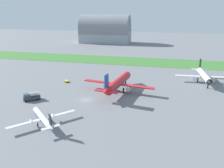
{
  "coord_description": "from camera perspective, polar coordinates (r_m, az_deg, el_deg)",
  "views": [
    {
      "loc": [
        28.64,
        -76.9,
        34.28
      ],
      "look_at": [
        7.72,
        13.42,
        3.0
      ],
      "focal_mm": 34.92,
      "sensor_mm": 36.0,
      "label": 1
    }
  ],
  "objects": [
    {
      "name": "fuel_truck_midfield",
      "position": [
        93.21,
        -20.32,
        -3.11
      ],
      "size": [
        6.71,
        5.68,
        3.29
      ],
      "rotation": [
        0.0,
        0.0,
        3.75
      ],
      "color": "#2D333D",
      "rests_on": "ground_plane"
    },
    {
      "name": "airplane_foreground_turboprop",
      "position": [
        72.51,
        -17.67,
        -8.42
      ],
      "size": [
        15.66,
        16.76,
        6.47
      ],
      "rotation": [
        0.0,
        0.0,
        2.39
      ],
      "color": "silver",
      "rests_on": "ground_plane"
    },
    {
      "name": "airplane_midfield_jet",
      "position": [
        95.88,
        1.59,
        0.31
      ],
      "size": [
        32.39,
        31.89,
        11.48
      ],
      "rotation": [
        0.0,
        0.0,
        1.42
      ],
      "color": "red",
      "rests_on": "ground_plane"
    },
    {
      "name": "ground_plane",
      "position": [
        88.93,
        -6.83,
        -4.17
      ],
      "size": [
        600.0,
        600.0,
        0.0
      ],
      "primitive_type": "plane",
      "color": "slate"
    },
    {
      "name": "airplane_parked_jet_far",
      "position": [
        117.99,
        22.93,
        2.01
      ],
      "size": [
        27.44,
        26.93,
        9.69
      ],
      "rotation": [
        0.0,
        0.0,
        4.78
      ],
      "color": "white",
      "rests_on": "ground_plane"
    },
    {
      "name": "grass_taxiway_strip",
      "position": [
        158.51,
        2.33,
        6.15
      ],
      "size": [
        360.0,
        28.0,
        0.08
      ],
      "primitive_type": "cube",
      "color": "#3D7533",
      "rests_on": "ground_plane"
    },
    {
      "name": "hangar_distant",
      "position": [
        249.13,
        -1.73,
        13.77
      ],
      "size": [
        54.53,
        29.08,
        30.42
      ],
      "color": "#9399A3",
      "rests_on": "ground_plane"
    },
    {
      "name": "baggage_cart_near_gate",
      "position": [
        112.29,
        -11.83,
        0.77
      ],
      "size": [
        2.91,
        2.93,
        0.9
      ],
      "rotation": [
        0.0,
        0.0,
        2.33
      ],
      "color": "yellow",
      "rests_on": "ground_plane"
    }
  ]
}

